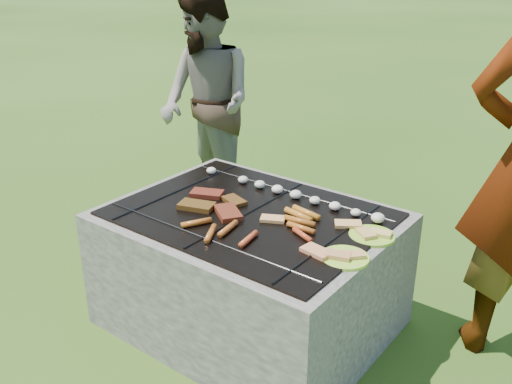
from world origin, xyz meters
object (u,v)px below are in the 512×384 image
Objects in this scene: bystander at (207,104)px; plate_near at (345,257)px; fire_pit at (250,273)px; plate_far at (372,235)px.

plate_near is at bearing -14.63° from bystander.
plate_far is (0.56, 0.14, 0.33)m from fire_pit.
plate_far is at bearing -8.28° from bystander.
bystander is at bearing 139.63° from fire_pit.
bystander reaches higher than plate_near.
fire_pit is at bearing 170.12° from plate_near.
plate_near is (-0.00, -0.24, 0.00)m from plate_far.
plate_near reaches higher than plate_far.
plate_far is 1.02× the size of plate_near.
plate_near is (0.56, -0.10, 0.33)m from fire_pit.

